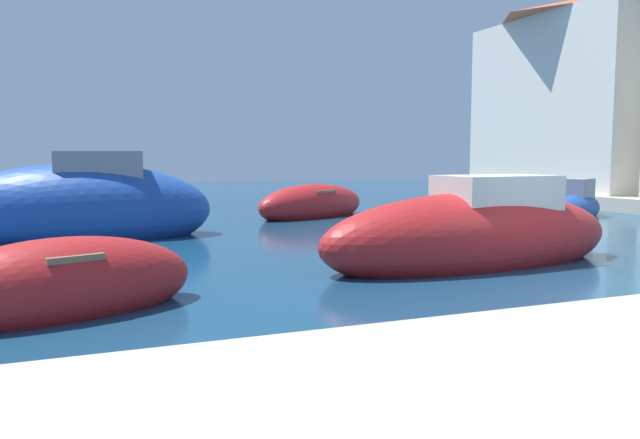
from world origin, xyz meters
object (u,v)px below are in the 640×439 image
object	(u,v)px
moored_boat_1	(458,209)
moored_boat_3	(81,209)
waterfront_building_annex	(579,94)
moored_boat_2	(63,286)
moored_boat_4	(312,205)
moored_boat_6	(577,207)
moored_boat_0	(476,235)

from	to	relation	value
moored_boat_1	moored_boat_3	bearing A→B (deg)	146.19
waterfront_building_annex	moored_boat_3	bearing A→B (deg)	-165.47
moored_boat_2	moored_boat_3	distance (m)	7.92
moored_boat_2	moored_boat_4	xyz separation A→B (m)	(7.56, 10.72, 0.04)
moored_boat_6	waterfront_building_annex	bearing A→B (deg)	-161.95
moored_boat_0	moored_boat_2	bearing A→B (deg)	4.53
moored_boat_1	moored_boat_6	world-z (taller)	moored_boat_1
moored_boat_4	moored_boat_6	xyz separation A→B (m)	(7.81, -3.49, -0.04)
moored_boat_1	moored_boat_3	world-z (taller)	moored_boat_3
moored_boat_3	moored_boat_2	bearing A→B (deg)	93.15
moored_boat_1	moored_boat_2	distance (m)	13.46
moored_boat_2	moored_boat_6	bearing A→B (deg)	6.30
moored_boat_0	moored_boat_3	size ratio (longest dim) A/B	0.98
moored_boat_3	moored_boat_6	distance (m)	14.98
moored_boat_2	moored_boat_6	distance (m)	16.99
moored_boat_2	moored_boat_4	size ratio (longest dim) A/B	0.77
moored_boat_0	moored_boat_2	distance (m)	7.09
moored_boat_3	moored_boat_4	xyz separation A→B (m)	(7.15, 2.82, -0.32)
moored_boat_3	waterfront_building_annex	distance (m)	21.67
waterfront_building_annex	moored_boat_6	bearing A→B (deg)	-133.29
moored_boat_6	waterfront_building_annex	xyz separation A→B (m)	(5.66, 6.01, 4.34)
moored_boat_1	waterfront_building_annex	size ratio (longest dim) A/B	0.36
moored_boat_0	waterfront_building_annex	world-z (taller)	waterfront_building_annex
moored_boat_6	waterfront_building_annex	world-z (taller)	waterfront_building_annex
moored_boat_2	waterfront_building_annex	bearing A→B (deg)	13.30
waterfront_building_annex	moored_boat_2	bearing A→B (deg)	-147.81
moored_boat_3	waterfront_building_annex	world-z (taller)	waterfront_building_annex
moored_boat_1	moored_boat_2	bearing A→B (deg)	-177.84
moored_boat_1	moored_boat_0	bearing A→B (deg)	-154.24
moored_boat_0	moored_boat_3	xyz separation A→B (m)	(-6.59, 6.84, 0.16)
moored_boat_0	moored_boat_4	distance (m)	9.68
moored_boat_1	moored_boat_3	distance (m)	10.70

